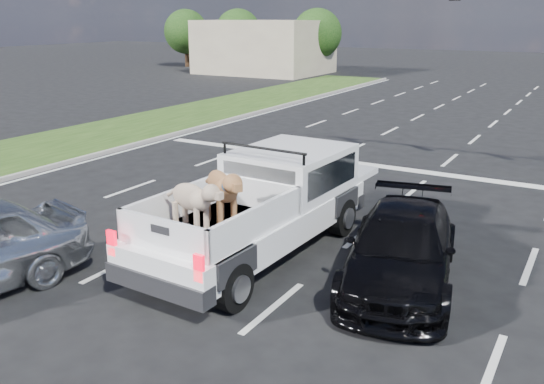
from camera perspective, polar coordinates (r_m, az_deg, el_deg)
The scene contains 10 objects.
ground at distance 10.74m, azimuth -8.08°, elevation -9.04°, with size 160.00×160.00×0.00m, color black.
road_markings at distance 16.03m, azimuth 6.49°, elevation -0.09°, with size 17.75×60.00×0.01m.
grass_median_left at distance 22.66m, azimuth -21.84°, elevation 3.96°, with size 5.00×60.00×0.10m, color #213E13.
curb_left at distance 20.81m, azimuth -17.63°, elevation 3.37°, with size 0.15×60.00×0.14m, color gray.
building_left at distance 50.79m, azimuth -0.76°, elevation 14.18°, with size 10.00×8.00×4.40m, color #C0B393.
tree_far_a at distance 58.10m, azimuth -8.51°, elevation 15.43°, with size 4.20×4.20×5.40m.
tree_far_b at distance 54.57m, azimuth -3.38°, elevation 15.49°, with size 4.20×4.20×5.40m.
tree_far_c at distance 50.60m, azimuth 4.48°, elevation 15.36°, with size 4.20×4.20×5.40m.
pickup_truck at distance 11.67m, azimuth -1.10°, elevation -1.19°, with size 2.43×5.99×2.22m.
black_coupe at distance 10.71m, azimuth 12.69°, elevation -5.49°, with size 1.86×4.58×1.33m, color black.
Camera 1 is at (6.10, -7.50, 4.68)m, focal length 38.00 mm.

